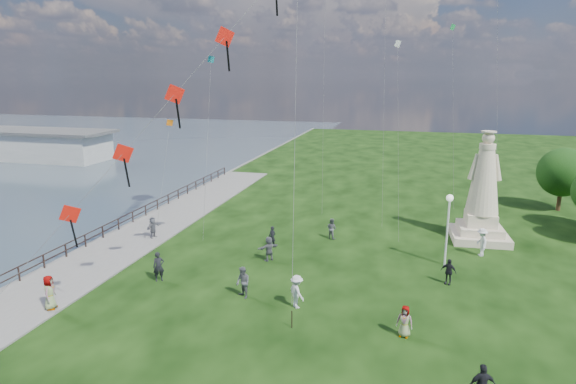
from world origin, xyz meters
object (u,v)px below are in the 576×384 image
(person_2, at_px, (297,292))
(person_1, at_px, (243,283))
(pier_pavilion, at_px, (18,144))
(person_8, at_px, (482,242))
(person_4, at_px, (405,321))
(statue, at_px, (482,200))
(person_11, at_px, (269,249))
(person_5, at_px, (153,229))
(person_10, at_px, (50,294))
(lamppost, at_px, (448,215))
(person_0, at_px, (159,267))
(person_9, at_px, (448,272))
(person_7, at_px, (332,228))
(person_6, at_px, (272,237))

(person_2, bearing_deg, person_1, 38.28)
(pier_pavilion, xyz_separation_m, person_8, (62.51, -26.53, -0.87))
(person_2, height_order, person_4, person_2)
(statue, distance_m, person_11, 16.14)
(person_5, distance_m, person_10, 11.48)
(lamppost, distance_m, person_0, 18.05)
(person_5, xyz_separation_m, person_11, (9.61, -1.97, 0.03))
(statue, height_order, person_9, statue)
(statue, height_order, person_7, statue)
(person_0, bearing_deg, person_9, -24.67)
(pier_pavilion, xyz_separation_m, person_10, (39.97, -40.45, -0.93))
(pier_pavilion, bearing_deg, statue, -20.14)
(person_9, relative_size, person_11, 0.95)
(person_4, distance_m, person_6, 13.72)
(pier_pavilion, height_order, person_10, pier_pavilion)
(pier_pavilion, distance_m, person_1, 61.20)
(person_8, bearing_deg, person_7, -108.73)
(lamppost, bearing_deg, person_1, -145.23)
(person_0, height_order, person_5, person_0)
(person_2, distance_m, person_6, 9.31)
(lamppost, bearing_deg, person_0, -157.71)
(person_4, bearing_deg, person_2, 175.66)
(lamppost, height_order, person_0, lamppost)
(pier_pavilion, bearing_deg, person_2, -35.23)
(person_1, bearing_deg, person_2, 32.57)
(lamppost, xyz_separation_m, person_7, (-7.92, 3.33, -2.60))
(person_8, bearing_deg, lamppost, -59.34)
(person_6, distance_m, person_9, 12.20)
(person_7, height_order, person_10, person_10)
(person_0, distance_m, person_5, 7.92)
(person_2, height_order, person_11, person_2)
(lamppost, xyz_separation_m, person_1, (-10.96, -7.61, -2.50))
(person_2, height_order, person_8, person_8)
(pier_pavilion, xyz_separation_m, person_6, (48.39, -28.41, -1.08))
(statue, xyz_separation_m, person_7, (-10.64, -2.55, -2.26))
(person_5, xyz_separation_m, person_9, (20.80, -2.84, -0.01))
(statue, relative_size, person_0, 4.53)
(person_7, bearing_deg, person_9, 169.47)
(person_9, bearing_deg, person_11, -162.73)
(person_0, distance_m, person_10, 5.95)
(lamppost, height_order, person_9, lamppost)
(statue, relative_size, person_6, 5.33)
(person_6, bearing_deg, person_7, 54.64)
(person_4, bearing_deg, person_6, 144.32)
(pier_pavilion, bearing_deg, person_4, -33.63)
(pier_pavilion, bearing_deg, lamppost, -25.69)
(statue, height_order, person_8, statue)
(person_0, bearing_deg, person_11, 3.58)
(statue, bearing_deg, lamppost, -118.09)
(pier_pavilion, xyz_separation_m, person_9, (60.09, -31.83, -1.06))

